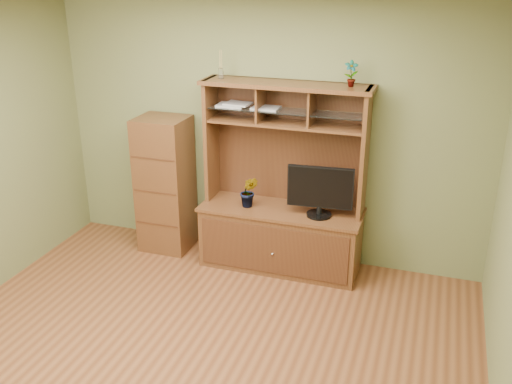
% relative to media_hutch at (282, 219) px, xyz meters
% --- Properties ---
extents(room, '(4.54, 4.04, 2.74)m').
position_rel_media_hutch_xyz_m(room, '(-0.25, -1.73, 0.83)').
color(room, '#5D311A').
rests_on(room, ground).
extents(media_hutch, '(1.66, 0.61, 1.90)m').
position_rel_media_hutch_xyz_m(media_hutch, '(0.00, 0.00, 0.00)').
color(media_hutch, '#432513').
rests_on(media_hutch, room).
extents(monitor, '(0.64, 0.25, 0.51)m').
position_rel_media_hutch_xyz_m(monitor, '(0.40, -0.08, 0.40)').
color(monitor, black).
rests_on(monitor, media_hutch).
extents(orchid_plant, '(0.20, 0.17, 0.33)m').
position_rel_media_hutch_xyz_m(orchid_plant, '(-0.32, -0.08, 0.29)').
color(orchid_plant, '#2D6021').
rests_on(orchid_plant, media_hutch).
extents(top_plant, '(0.14, 0.11, 0.24)m').
position_rel_media_hutch_xyz_m(top_plant, '(0.60, 0.08, 1.50)').
color(top_plant, '#335C20').
rests_on(top_plant, media_hutch).
extents(reed_diffuser, '(0.05, 0.05, 0.27)m').
position_rel_media_hutch_xyz_m(reed_diffuser, '(-0.66, 0.08, 1.49)').
color(reed_diffuser, silver).
rests_on(reed_diffuser, media_hutch).
extents(magazines, '(0.63, 0.22, 0.04)m').
position_rel_media_hutch_xyz_m(magazines, '(-0.42, 0.08, 1.13)').
color(magazines, '#B9B9BE').
rests_on(magazines, media_hutch).
extents(side_cabinet, '(0.52, 0.48, 1.47)m').
position_rel_media_hutch_xyz_m(side_cabinet, '(-1.31, 0.02, 0.21)').
color(side_cabinet, '#432513').
rests_on(side_cabinet, room).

